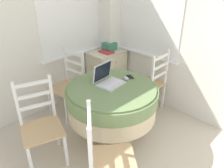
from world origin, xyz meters
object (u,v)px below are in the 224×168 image
object	(u,v)px
dining_chair_left_flank	(41,126)
corner_cabinet	(107,71)
laptop	(108,79)
book_on_cabinet	(106,52)
dining_chair_near_back_window	(69,85)
dining_chair_camera_near	(107,160)
cell_phone	(130,77)
dining_chair_near_right_window	(150,83)
storage_box	(109,46)
computer_mouse	(126,78)
round_dining_table	(112,99)

from	to	relation	value
dining_chair_left_flank	corner_cabinet	bearing A→B (deg)	22.63
laptop	book_on_cabinet	xyz separation A→B (m)	(0.73, 0.80, -0.02)
dining_chair_near_back_window	dining_chair_camera_near	bearing A→B (deg)	-112.40
cell_phone	corner_cabinet	xyz separation A→B (m)	(0.47, 0.93, -0.36)
dining_chair_near_right_window	dining_chair_left_flank	distance (m)	1.68
storage_box	corner_cabinet	bearing A→B (deg)	-174.32
cell_phone	storage_box	size ratio (longest dim) A/B	0.69
cell_phone	dining_chair_camera_near	bearing A→B (deg)	-148.61
dining_chair_near_right_window	dining_chair_left_flank	size ratio (longest dim) A/B	1.00
corner_cabinet	book_on_cabinet	world-z (taller)	book_on_cabinet
computer_mouse	storage_box	world-z (taller)	storage_box
corner_cabinet	dining_chair_near_right_window	bearing A→B (deg)	-87.92
corner_cabinet	storage_box	size ratio (longest dim) A/B	3.84
cell_phone	book_on_cabinet	world-z (taller)	book_on_cabinet
storage_box	computer_mouse	bearing A→B (deg)	-123.68
dining_chair_camera_near	round_dining_table	bearing A→B (deg)	42.33
laptop	dining_chair_near_right_window	size ratio (longest dim) A/B	0.35
round_dining_table	dining_chair_camera_near	bearing A→B (deg)	-137.67
round_dining_table	dining_chair_near_right_window	world-z (taller)	dining_chair_near_right_window
round_dining_table	cell_phone	xyz separation A→B (m)	(0.36, 0.02, 0.18)
laptop	book_on_cabinet	distance (m)	1.09
dining_chair_camera_near	storage_box	size ratio (longest dim) A/B	4.97
computer_mouse	storage_box	xyz separation A→B (m)	(0.63, 0.95, 0.06)
cell_phone	dining_chair_left_flank	xyz separation A→B (m)	(-1.17, 0.25, -0.28)
laptop	cell_phone	distance (m)	0.34
computer_mouse	storage_box	distance (m)	1.14
dining_chair_near_right_window	dining_chair_camera_near	distance (m)	1.62
dining_chair_camera_near	corner_cabinet	xyz separation A→B (m)	(1.46, 1.54, -0.08)
computer_mouse	dining_chair_near_right_window	xyz separation A→B (m)	(0.59, 0.03, -0.30)
corner_cabinet	storage_box	distance (m)	0.45
dining_chair_near_back_window	book_on_cabinet	size ratio (longest dim) A/B	4.17
dining_chair_near_right_window	computer_mouse	bearing A→B (deg)	-176.72
round_dining_table	computer_mouse	bearing A→B (deg)	2.80
computer_mouse	book_on_cabinet	world-z (taller)	same
cell_phone	corner_cabinet	bearing A→B (deg)	63.40
dining_chair_left_flank	storage_box	world-z (taller)	dining_chair_left_flank
laptop	dining_chair_near_right_window	world-z (taller)	laptop
round_dining_table	laptop	world-z (taller)	laptop
laptop	storage_box	size ratio (longest dim) A/B	1.76
round_dining_table	book_on_cabinet	distance (m)	1.20
dining_chair_near_right_window	dining_chair_left_flank	xyz separation A→B (m)	(-1.67, 0.23, 0.00)
round_dining_table	laptop	size ratio (longest dim) A/B	3.21
dining_chair_near_right_window	storage_box	xyz separation A→B (m)	(0.04, 0.91, 0.36)
laptop	book_on_cabinet	size ratio (longest dim) A/B	1.48
round_dining_table	book_on_cabinet	xyz separation A→B (m)	(0.76, 0.90, 0.20)
dining_chair_near_back_window	dining_chair_left_flank	size ratio (longest dim) A/B	1.00
round_dining_table	dining_chair_left_flank	size ratio (longest dim) A/B	1.14
cell_phone	dining_chair_left_flank	bearing A→B (deg)	167.96
computer_mouse	book_on_cabinet	distance (m)	1.02
dining_chair_near_back_window	dining_chair_camera_near	xyz separation A→B (m)	(-0.59, -1.44, 0.00)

